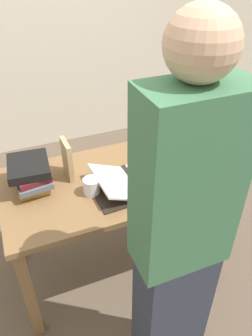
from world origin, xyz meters
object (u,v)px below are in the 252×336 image
at_px(reading_lamp, 182,101).
at_px(book_standing_upright, 67,159).
at_px(book_stack_tall, 30,174).
at_px(person_reader, 178,247).
at_px(coffee_mug, 92,186).
at_px(open_book, 135,179).

bearing_deg(reading_lamp, book_standing_upright, 176.08).
height_order(book_stack_tall, person_reader, person_reader).
distance_m(book_stack_tall, book_standing_upright, 0.22).
xyz_separation_m(book_stack_tall, book_standing_upright, (0.22, 0.02, 0.03)).
xyz_separation_m(reading_lamp, person_reader, (-0.45, -0.78, -0.23)).
height_order(book_stack_tall, coffee_mug, book_stack_tall).
relative_size(coffee_mug, person_reader, 0.07).
bearing_deg(open_book, book_standing_upright, 144.28).
distance_m(reading_lamp, coffee_mug, 0.72).
bearing_deg(open_book, book_stack_tall, 157.86).
bearing_deg(person_reader, coffee_mug, -74.67).
distance_m(book_stack_tall, coffee_mug, 0.35).
bearing_deg(coffee_mug, open_book, -2.57).
bearing_deg(coffee_mug, book_standing_upright, 110.82).
distance_m(book_standing_upright, person_reader, 0.87).
bearing_deg(person_reader, reading_lamp, -119.84).
xyz_separation_m(open_book, book_stack_tall, (-0.55, 0.20, 0.06)).
bearing_deg(book_stack_tall, coffee_mug, -31.99).
height_order(book_standing_upright, reading_lamp, reading_lamp).
bearing_deg(book_standing_upright, coffee_mug, -70.94).
xyz_separation_m(coffee_mug, person_reader, (0.17, -0.63, 0.10)).
distance_m(book_stack_tall, person_reader, 0.94).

